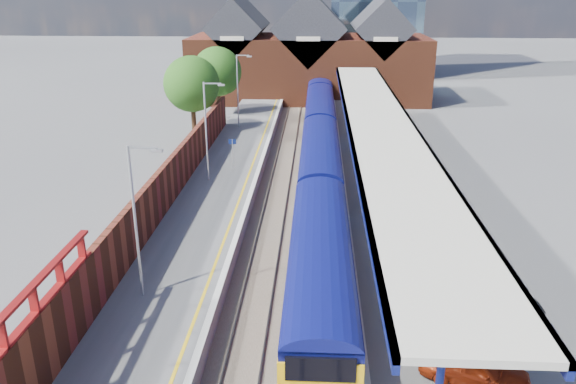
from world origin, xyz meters
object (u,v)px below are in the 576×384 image
Objects in this scene: train at (320,132)px; lamp_post_c at (208,125)px; lamp_post_d at (239,86)px; parked_car_dark at (487,304)px; parked_car_silver at (463,259)px; platform_sign at (233,150)px; parked_car_red at (475,368)px; lamp_post_b at (138,214)px; parked_car_blue at (401,206)px.

train is 13.05m from lamp_post_c.
lamp_post_d is 1.45× the size of parked_car_dark.
parked_car_silver is at bearing -62.84° from lamp_post_d.
platform_sign reaches higher than parked_car_red.
lamp_post_b is 32.00m from lamp_post_d.
platform_sign is at bearing 25.37° from parked_car_silver.
lamp_post_d is 1.88× the size of parked_car_red.
lamp_post_c is 1.82× the size of parked_car_silver.
lamp_post_c is 19.97m from parked_car_silver.
lamp_post_c is 16.00m from lamp_post_d.
lamp_post_d is 25.56m from parked_car_blue.
platform_sign reaches higher than train.
lamp_post_d is at bearing 90.00° from lamp_post_c.
lamp_post_b is 14.67m from parked_car_red.
platform_sign reaches higher than parked_car_dark.
lamp_post_c is 1.67× the size of parked_car_blue.
lamp_post_c reaches higher than train.
platform_sign is (1.36, -14.00, -2.30)m from lamp_post_d.
platform_sign is 0.52× the size of parked_car_dark.
parked_car_silver is 0.92× the size of parked_car_blue.
lamp_post_b is at bearing -106.80° from train.
parked_car_silver is 4.17m from parked_car_dark.
parked_car_red is (11.91, -23.27, -1.06)m from platform_sign.
lamp_post_d reaches higher than platform_sign.
lamp_post_b reaches higher than parked_car_dark.
lamp_post_d is at bearing 95.56° from platform_sign.
lamp_post_d is 1.82× the size of parked_car_silver.
lamp_post_c is at bearing 32.23° from parked_car_silver.
parked_car_blue is at bearing 24.22° from parked_car_red.
lamp_post_d is 36.41m from parked_car_dark.
lamp_post_d reaches higher than parked_car_silver.
train is 17.17× the size of parked_car_silver.
parked_car_red is at bearing -58.04° from lamp_post_c.
lamp_post_c is 25.29m from parked_car_red.
lamp_post_d is 32.69m from parked_car_silver.
lamp_post_d is (0.00, 16.00, 0.00)m from lamp_post_c.
parked_car_silver is (1.57, 8.34, -0.00)m from parked_car_red.
parked_car_dark reaches higher than parked_car_blue.
parked_car_blue is at bearing -59.67° from lamp_post_d.
parked_car_red reaches higher than parked_car_blue.
train reaches higher than parked_car_blue.
parked_car_silver is (14.84, 3.07, -3.36)m from lamp_post_b.
lamp_post_b is 18.20m from platform_sign.
parked_car_red is 8.48m from parked_car_silver.
lamp_post_b is 16.67m from parked_car_blue.
lamp_post_b is 15.52m from parked_car_silver.
parked_car_blue is (12.79, 10.13, -3.41)m from lamp_post_b.
train is 9.41× the size of lamp_post_b.
train is 17.74× the size of parked_car_red.
lamp_post_d is 39.70m from parked_car_red.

